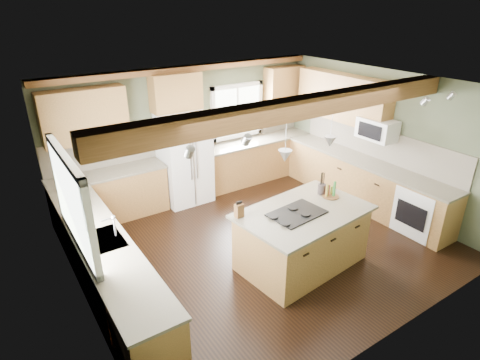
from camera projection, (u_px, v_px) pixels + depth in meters
floor at (260, 243)px, 6.72m from camera, size 5.60×5.60×0.00m
ceiling at (264, 87)px, 5.65m from camera, size 5.60×5.60×0.00m
wall_back at (188, 131)px, 8.08m from camera, size 5.60×0.00×5.60m
wall_left at (73, 222)px, 4.77m from camera, size 0.00×5.00×5.00m
wall_right at (381, 139)px, 7.60m from camera, size 0.00×5.00×5.00m
ceiling_beam at (302, 107)px, 5.10m from camera, size 5.55×0.26×0.26m
soffit_trim at (187, 69)px, 7.50m from camera, size 5.55×0.20×0.10m
backsplash_back at (189, 135)px, 8.11m from camera, size 5.58×0.03×0.58m
backsplash_right at (377, 143)px, 7.66m from camera, size 0.03×3.70×0.58m
base_cab_back_left at (110, 197)px, 7.30m from camera, size 2.02×0.60×0.88m
counter_back_left at (107, 173)px, 7.12m from camera, size 2.06×0.64×0.04m
base_cab_back_right at (256, 160)px, 8.96m from camera, size 2.62×0.60×0.88m
counter_back_right at (257, 141)px, 8.77m from camera, size 2.66×0.64×0.04m
base_cab_left at (107, 270)px, 5.31m from camera, size 0.60×3.70×0.88m
counter_left at (102, 241)px, 5.13m from camera, size 0.64×3.74×0.04m
base_cab_right at (362, 183)px, 7.84m from camera, size 0.60×3.70×0.88m
counter_right at (365, 161)px, 7.65m from camera, size 0.64×3.74×0.04m
upper_cab_back_left at (84, 116)px, 6.68m from camera, size 1.40×0.35×0.90m
upper_cab_over_fridge at (176, 92)px, 7.45m from camera, size 0.96×0.35×0.70m
upper_cab_right at (343, 98)px, 7.92m from camera, size 0.35×2.20×0.90m
upper_cab_back_corner at (284, 87)px, 8.84m from camera, size 0.90×0.35×0.90m
window_left at (70, 202)px, 4.72m from camera, size 0.04×1.60×1.05m
window_back at (237, 111)px, 8.54m from camera, size 1.10×0.04×1.00m
sink at (102, 241)px, 5.12m from camera, size 0.50×0.65×0.03m
faucet at (115, 227)px, 5.15m from camera, size 0.02×0.02×0.28m
dishwasher at (144, 333)px, 4.34m from camera, size 0.60×0.60×0.84m
oven at (422, 210)px, 6.85m from camera, size 0.60×0.72×0.84m
microwave at (377, 129)px, 7.35m from camera, size 0.40×0.70×0.38m
pendant_left at (285, 156)px, 5.16m from camera, size 0.18×0.18×0.16m
pendant_right at (330, 142)px, 5.69m from camera, size 0.18×0.18×0.16m
refrigerator at (185, 158)px, 7.81m from camera, size 0.90×0.74×1.80m
island at (302, 239)px, 6.02m from camera, size 1.91×1.28×0.88m
island_top at (304, 212)px, 5.83m from camera, size 2.04×1.42×0.04m
cooktop at (297, 213)px, 5.73m from camera, size 0.83×0.60×0.02m
knife_block at (239, 210)px, 5.62m from camera, size 0.12×0.10×0.20m
utensil_crock at (322, 189)px, 6.30m from camera, size 0.15×0.15×0.16m
bottle_tray at (331, 190)px, 6.19m from camera, size 0.28×0.28×0.24m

